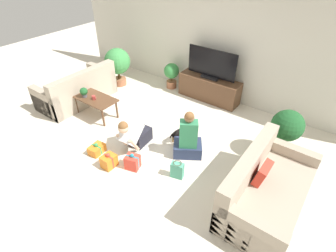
% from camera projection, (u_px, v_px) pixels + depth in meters
% --- Properties ---
extents(ground_plane, '(16.00, 16.00, 0.00)m').
position_uv_depth(ground_plane, '(144.00, 144.00, 5.19)').
color(ground_plane, beige).
extents(wall_back, '(8.40, 0.06, 2.60)m').
position_uv_depth(wall_back, '(214.00, 44.00, 6.13)').
color(wall_back, beige).
rests_on(wall_back, ground_plane).
extents(sofa_left, '(0.92, 1.81, 0.86)m').
position_uv_depth(sofa_left, '(78.00, 90.00, 6.37)').
color(sofa_left, tan).
rests_on(sofa_left, ground_plane).
extents(sofa_right, '(0.92, 1.81, 0.86)m').
position_uv_depth(sofa_right, '(265.00, 190.00, 3.87)').
color(sofa_right, tan).
rests_on(sofa_right, ground_plane).
extents(coffee_table, '(1.02, 0.52, 0.46)m').
position_uv_depth(coffee_table, '(95.00, 100.00, 5.80)').
color(coffee_table, brown).
rests_on(coffee_table, ground_plane).
extents(tv_console, '(1.53, 0.44, 0.57)m').
position_uv_depth(tv_console, '(209.00, 89.00, 6.47)').
color(tv_console, brown).
rests_on(tv_console, ground_plane).
extents(tv, '(1.24, 0.20, 0.71)m').
position_uv_depth(tv, '(211.00, 66.00, 6.12)').
color(tv, black).
rests_on(tv, tv_console).
extents(potted_plant_corner_right, '(0.56, 0.56, 0.97)m').
position_uv_depth(potted_plant_corner_right, '(287.00, 127.00, 4.55)').
color(potted_plant_corner_right, beige).
rests_on(potted_plant_corner_right, ground_plane).
extents(potted_plant_corner_left, '(0.68, 0.68, 1.01)m').
position_uv_depth(potted_plant_corner_left, '(118.00, 63.00, 6.92)').
color(potted_plant_corner_left, '#A36042').
rests_on(potted_plant_corner_left, ground_plane).
extents(potted_plant_back_left, '(0.40, 0.40, 0.68)m').
position_uv_depth(potted_plant_back_left, '(172.00, 73.00, 6.91)').
color(potted_plant_back_left, '#A36042').
rests_on(potted_plant_back_left, ground_plane).
extents(person_kneeling, '(0.38, 0.77, 0.75)m').
position_uv_depth(person_kneeling, '(134.00, 134.00, 4.93)').
color(person_kneeling, '#23232D').
rests_on(person_kneeling, ground_plane).
extents(person_sitting, '(0.65, 0.62, 0.96)m').
position_uv_depth(person_sitting, '(188.00, 140.00, 4.76)').
color(person_sitting, '#283351').
rests_on(person_sitting, ground_plane).
extents(dog, '(0.20, 0.53, 0.29)m').
position_uv_depth(dog, '(180.00, 132.00, 5.20)').
color(dog, black).
rests_on(dog, ground_plane).
extents(gift_box_a, '(0.24, 0.32, 0.23)m').
position_uv_depth(gift_box_a, '(97.00, 149.00, 4.94)').
color(gift_box_a, orange).
rests_on(gift_box_a, ground_plane).
extents(gift_box_b, '(0.28, 0.26, 0.32)m').
position_uv_depth(gift_box_b, '(133.00, 162.00, 4.59)').
color(gift_box_b, red).
rests_on(gift_box_b, ground_plane).
extents(gift_box_c, '(0.21, 0.25, 0.30)m').
position_uv_depth(gift_box_c, '(109.00, 161.00, 4.63)').
color(gift_box_c, orange).
rests_on(gift_box_c, ground_plane).
extents(gift_bag_a, '(0.24, 0.17, 0.32)m').
position_uv_depth(gift_bag_a, '(177.00, 170.00, 4.40)').
color(gift_bag_a, '#4CA384').
rests_on(gift_bag_a, ground_plane).
extents(mug, '(0.12, 0.08, 0.09)m').
position_uv_depth(mug, '(94.00, 98.00, 5.68)').
color(mug, '#B23D38').
rests_on(mug, coffee_table).
extents(tabletop_plant, '(0.17, 0.17, 0.22)m').
position_uv_depth(tabletop_plant, '(84.00, 92.00, 5.72)').
color(tabletop_plant, '#4C4C51').
rests_on(tabletop_plant, coffee_table).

